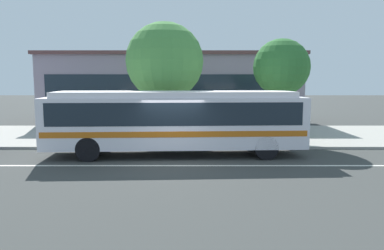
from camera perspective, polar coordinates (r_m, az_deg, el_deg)
ground_plane at (r=15.18m, az=-2.86°, el=-5.58°), size 120.00×120.00×0.00m
sidewalk_slab at (r=21.58m, az=-2.00°, el=-1.60°), size 60.00×8.00×0.12m
lane_stripe_center at (r=14.41m, az=-3.02°, el=-6.28°), size 56.00×0.16×0.01m
transit_bus at (r=16.08m, az=-2.54°, el=1.03°), size 11.18×2.97×2.81m
pedestrian_waiting_near_sign at (r=19.70m, az=5.78°, el=0.65°), size 0.43×0.43×1.72m
pedestrian_walking_along_curb at (r=19.14m, az=-14.60°, el=-0.02°), size 0.45×0.45×1.57m
bus_stop_sign at (r=18.59m, az=14.68°, el=1.67°), size 0.08×0.44×2.37m
street_tree_near_stop at (r=19.41m, az=-4.24°, el=9.76°), size 4.01×4.01×6.13m
street_tree_mid_block at (r=20.08m, az=13.63°, el=8.60°), size 2.96×2.96×5.30m
station_building at (r=28.86m, az=-3.03°, el=5.72°), size 18.85×7.62×5.22m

